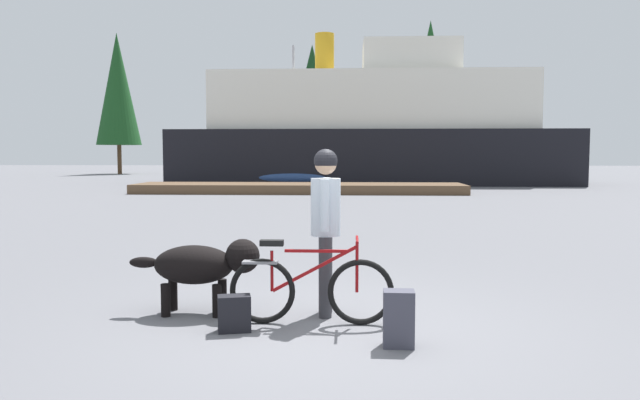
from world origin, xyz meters
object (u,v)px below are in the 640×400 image
(dog, at_px, (203,265))
(person_cyclist, at_px, (326,214))
(backpack, at_px, (399,319))
(handbag_pannier, at_px, (234,313))
(bicycle, at_px, (310,288))
(sailboat_moored, at_px, (294,176))
(ferry_boat, at_px, (372,131))

(dog, bearing_deg, person_cyclist, 1.02)
(backpack, xyz_separation_m, handbag_pannier, (-1.58, 0.39, -0.08))
(person_cyclist, xyz_separation_m, backpack, (0.71, -1.06, -0.84))
(dog, distance_m, handbag_pannier, 0.87)
(bicycle, distance_m, handbag_pannier, 0.81)
(handbag_pannier, bearing_deg, sailboat_moored, 94.20)
(dog, relative_size, backpack, 2.78)
(handbag_pannier, bearing_deg, ferry_boat, 85.56)
(handbag_pannier, height_order, ferry_boat, ferry_boat)
(person_cyclist, bearing_deg, bicycle, -111.17)
(dog, bearing_deg, ferry_boat, 84.56)
(backpack, height_order, ferry_boat, ferry_boat)
(backpack, distance_m, handbag_pannier, 1.63)
(bicycle, xyz_separation_m, dog, (-1.19, 0.35, 0.17))
(backpack, relative_size, ferry_boat, 0.02)
(dog, distance_m, sailboat_moored, 26.45)
(bicycle, relative_size, sailboat_moored, 0.23)
(bicycle, bearing_deg, handbag_pannier, -157.85)
(dog, relative_size, sailboat_moored, 0.19)
(dog, height_order, handbag_pannier, dog)
(bicycle, xyz_separation_m, handbag_pannier, (-0.73, -0.30, -0.19))
(person_cyclist, height_order, handbag_pannier, person_cyclist)
(ferry_boat, bearing_deg, sailboat_moored, -146.43)
(dog, bearing_deg, sailboat_moored, 93.30)
(dog, bearing_deg, backpack, -26.89)
(bicycle, bearing_deg, backpack, -38.82)
(dog, xyz_separation_m, ferry_boat, (2.79, 29.26, 2.48))
(bicycle, relative_size, handbag_pannier, 4.70)
(person_cyclist, height_order, sailboat_moored, sailboat_moored)
(ferry_boat, relative_size, sailboat_moored, 2.98)
(backpack, bearing_deg, bicycle, 141.18)
(ferry_boat, bearing_deg, dog, -95.44)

